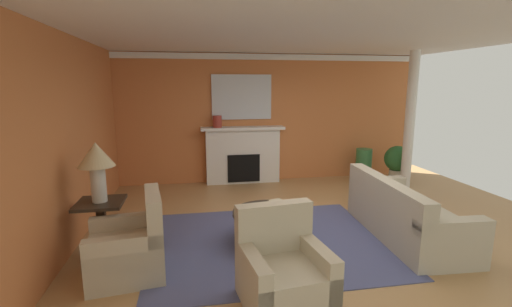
{
  "coord_description": "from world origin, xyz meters",
  "views": [
    {
      "loc": [
        -1.64,
        -4.74,
        2.14
      ],
      "look_at": [
        -0.61,
        1.06,
        1.0
      ],
      "focal_mm": 25.15,
      "sensor_mm": 36.0,
      "label": 1
    }
  ],
  "objects_px": {
    "side_table": "(102,224)",
    "mantel_mirror": "(242,97)",
    "coffee_table": "(269,219)",
    "table_lamp": "(96,160)",
    "vase_mantel_left": "(217,122)",
    "armchair_near_window": "(130,249)",
    "sofa": "(404,217)",
    "potted_plant": "(397,161)",
    "fireplace": "(243,156)",
    "vase_tall_corner": "(364,165)",
    "armchair_facing_fireplace": "(283,275)"
  },
  "relations": [
    {
      "from": "potted_plant",
      "to": "armchair_near_window",
      "type": "bearing_deg",
      "value": -149.59
    },
    {
      "from": "fireplace",
      "to": "armchair_near_window",
      "type": "height_order",
      "value": "fireplace"
    },
    {
      "from": "table_lamp",
      "to": "vase_mantel_left",
      "type": "distance_m",
      "value": 3.46
    },
    {
      "from": "sofa",
      "to": "coffee_table",
      "type": "height_order",
      "value": "sofa"
    },
    {
      "from": "armchair_near_window",
      "to": "vase_mantel_left",
      "type": "height_order",
      "value": "vase_mantel_left"
    },
    {
      "from": "sofa",
      "to": "coffee_table",
      "type": "bearing_deg",
      "value": 175.78
    },
    {
      "from": "armchair_near_window",
      "to": "vase_tall_corner",
      "type": "xyz_separation_m",
      "value": [
        4.51,
        3.37,
        0.05
      ]
    },
    {
      "from": "mantel_mirror",
      "to": "sofa",
      "type": "distance_m",
      "value": 4.16
    },
    {
      "from": "armchair_near_window",
      "to": "coffee_table",
      "type": "xyz_separation_m",
      "value": [
        1.73,
        0.55,
        0.03
      ]
    },
    {
      "from": "side_table",
      "to": "mantel_mirror",
      "type": "bearing_deg",
      "value": 54.96
    },
    {
      "from": "coffee_table",
      "to": "potted_plant",
      "type": "height_order",
      "value": "potted_plant"
    },
    {
      "from": "side_table",
      "to": "vase_mantel_left",
      "type": "relative_size",
      "value": 2.8
    },
    {
      "from": "sofa",
      "to": "vase_mantel_left",
      "type": "height_order",
      "value": "vase_mantel_left"
    },
    {
      "from": "table_lamp",
      "to": "vase_tall_corner",
      "type": "xyz_separation_m",
      "value": [
        4.94,
        2.77,
        -0.86
      ]
    },
    {
      "from": "mantel_mirror",
      "to": "vase_tall_corner",
      "type": "xyz_separation_m",
      "value": [
        2.7,
        -0.42,
        -1.51
      ]
    },
    {
      "from": "vase_mantel_left",
      "to": "coffee_table",
      "type": "bearing_deg",
      "value": -81.31
    },
    {
      "from": "fireplace",
      "to": "side_table",
      "type": "relative_size",
      "value": 2.57
    },
    {
      "from": "fireplace",
      "to": "armchair_facing_fireplace",
      "type": "bearing_deg",
      "value": -93.02
    },
    {
      "from": "mantel_mirror",
      "to": "vase_mantel_left",
      "type": "height_order",
      "value": "mantel_mirror"
    },
    {
      "from": "armchair_facing_fireplace",
      "to": "fireplace",
      "type": "bearing_deg",
      "value": 86.98
    },
    {
      "from": "fireplace",
      "to": "side_table",
      "type": "distance_m",
      "value": 3.8
    },
    {
      "from": "fireplace",
      "to": "sofa",
      "type": "relative_size",
      "value": 0.84
    },
    {
      "from": "vase_tall_corner",
      "to": "vase_mantel_left",
      "type": "bearing_deg",
      "value": 175.6
    },
    {
      "from": "side_table",
      "to": "sofa",
      "type": "bearing_deg",
      "value": -2.7
    },
    {
      "from": "fireplace",
      "to": "mantel_mirror",
      "type": "distance_m",
      "value": 1.29
    },
    {
      "from": "fireplace",
      "to": "potted_plant",
      "type": "distance_m",
      "value": 3.37
    },
    {
      "from": "sofa",
      "to": "mantel_mirror",
      "type": "bearing_deg",
      "value": 118.56
    },
    {
      "from": "sofa",
      "to": "vase_tall_corner",
      "type": "relative_size",
      "value": 2.97
    },
    {
      "from": "side_table",
      "to": "vase_mantel_left",
      "type": "distance_m",
      "value": 3.59
    },
    {
      "from": "table_lamp",
      "to": "vase_mantel_left",
      "type": "bearing_deg",
      "value": 60.81
    },
    {
      "from": "armchair_facing_fireplace",
      "to": "vase_tall_corner",
      "type": "distance_m",
      "value": 5.13
    },
    {
      "from": "vase_mantel_left",
      "to": "sofa",
      "type": "bearing_deg",
      "value": -53.34
    },
    {
      "from": "table_lamp",
      "to": "fireplace",
      "type": "bearing_deg",
      "value": 53.92
    },
    {
      "from": "mantel_mirror",
      "to": "potted_plant",
      "type": "height_order",
      "value": "mantel_mirror"
    },
    {
      "from": "sofa",
      "to": "armchair_near_window",
      "type": "xyz_separation_m",
      "value": [
        -3.65,
        -0.4,
        0.01
      ]
    },
    {
      "from": "fireplace",
      "to": "vase_tall_corner",
      "type": "bearing_deg",
      "value": -6.33
    },
    {
      "from": "armchair_near_window",
      "to": "table_lamp",
      "type": "bearing_deg",
      "value": 125.68
    },
    {
      "from": "coffee_table",
      "to": "mantel_mirror",
      "type": "bearing_deg",
      "value": 88.58
    },
    {
      "from": "side_table",
      "to": "vase_tall_corner",
      "type": "bearing_deg",
      "value": 29.29
    },
    {
      "from": "sofa",
      "to": "potted_plant",
      "type": "relative_size",
      "value": 2.57
    },
    {
      "from": "coffee_table",
      "to": "potted_plant",
      "type": "relative_size",
      "value": 1.2
    },
    {
      "from": "mantel_mirror",
      "to": "side_table",
      "type": "distance_m",
      "value": 4.17
    },
    {
      "from": "coffee_table",
      "to": "vase_tall_corner",
      "type": "bearing_deg",
      "value": 45.39
    },
    {
      "from": "sofa",
      "to": "armchair_near_window",
      "type": "bearing_deg",
      "value": -173.69
    },
    {
      "from": "vase_mantel_left",
      "to": "potted_plant",
      "type": "distance_m",
      "value": 4.0
    },
    {
      "from": "mantel_mirror",
      "to": "vase_tall_corner",
      "type": "bearing_deg",
      "value": -8.83
    },
    {
      "from": "sofa",
      "to": "side_table",
      "type": "height_order",
      "value": "sofa"
    },
    {
      "from": "mantel_mirror",
      "to": "fireplace",
      "type": "bearing_deg",
      "value": -90.0
    },
    {
      "from": "mantel_mirror",
      "to": "coffee_table",
      "type": "distance_m",
      "value": 3.59
    },
    {
      "from": "fireplace",
      "to": "armchair_facing_fireplace",
      "type": "xyz_separation_m",
      "value": [
        -0.24,
        -4.51,
        -0.28
      ]
    }
  ]
}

